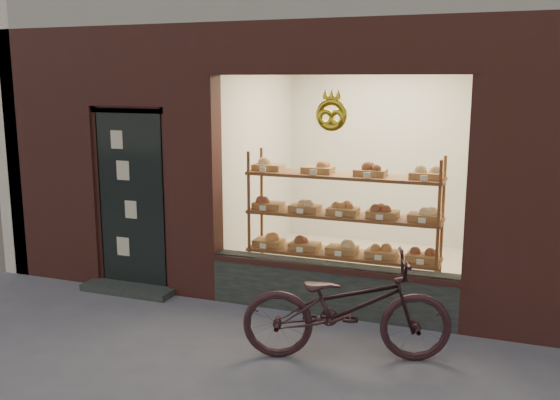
% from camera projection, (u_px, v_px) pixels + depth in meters
% --- Properties ---
extents(ground, '(90.00, 90.00, 0.00)m').
position_uv_depth(ground, '(204.00, 396.00, 5.01)').
color(ground, '#52525A').
extents(display_shelf, '(2.20, 0.45, 1.70)m').
position_uv_depth(display_shelf, '(343.00, 227.00, 7.03)').
color(display_shelf, brown).
rests_on(display_shelf, ground).
extents(bicycle, '(1.98, 1.18, 0.98)m').
position_uv_depth(bicycle, '(346.00, 307.00, 5.61)').
color(bicycle, black).
rests_on(bicycle, ground).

